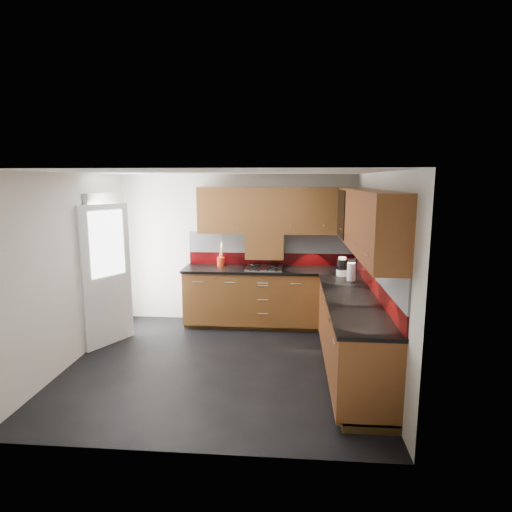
# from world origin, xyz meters

# --- Properties ---
(room) EXTENTS (4.00, 3.80, 2.64)m
(room) POSITION_xyz_m (0.00, 0.00, 1.50)
(room) COLOR black
(base_cabinets) EXTENTS (2.70, 3.20, 0.95)m
(base_cabinets) POSITION_xyz_m (1.07, 0.72, 0.44)
(base_cabinets) COLOR brown
(base_cabinets) RESTS_ON room
(countertop) EXTENTS (2.72, 3.22, 0.04)m
(countertop) POSITION_xyz_m (1.05, 0.70, 0.92)
(countertop) COLOR black
(countertop) RESTS_ON base_cabinets
(backsplash) EXTENTS (2.70, 3.20, 0.54)m
(backsplash) POSITION_xyz_m (1.28, 0.93, 1.21)
(backsplash) COLOR #6B090C
(backsplash) RESTS_ON countertop
(upper_cabinets) EXTENTS (2.50, 3.20, 0.72)m
(upper_cabinets) POSITION_xyz_m (1.23, 0.78, 1.84)
(upper_cabinets) COLOR brown
(upper_cabinets) RESTS_ON room
(extractor_hood) EXTENTS (0.60, 0.33, 0.40)m
(extractor_hood) POSITION_xyz_m (0.45, 1.64, 1.28)
(extractor_hood) COLOR brown
(extractor_hood) RESTS_ON room
(glass_cabinet) EXTENTS (0.32, 0.80, 0.66)m
(glass_cabinet) POSITION_xyz_m (1.71, 1.07, 1.87)
(glass_cabinet) COLOR black
(glass_cabinet) RESTS_ON room
(back_door) EXTENTS (0.42, 1.19, 2.04)m
(back_door) POSITION_xyz_m (-1.78, 0.75, 1.03)
(back_door) COLOR white
(back_door) RESTS_ON room
(gas_hob) EXTENTS (0.57, 0.50, 0.04)m
(gas_hob) POSITION_xyz_m (0.45, 1.47, 0.95)
(gas_hob) COLOR silver
(gas_hob) RESTS_ON countertop
(utensil_pot) EXTENTS (0.12, 0.12, 0.42)m
(utensil_pot) POSITION_xyz_m (-0.25, 1.61, 1.04)
(utensil_pot) COLOR red
(utensil_pot) RESTS_ON countertop
(toaster) EXTENTS (0.25, 0.16, 0.18)m
(toaster) POSITION_xyz_m (1.75, 1.58, 1.02)
(toaster) COLOR silver
(toaster) RESTS_ON countertop
(food_processor) EXTENTS (0.17, 0.17, 0.28)m
(food_processor) POSITION_xyz_m (1.61, 1.08, 1.07)
(food_processor) COLOR white
(food_processor) RESTS_ON countertop
(paper_towel) EXTENTS (0.13, 0.13, 0.25)m
(paper_towel) POSITION_xyz_m (1.70, 0.79, 1.06)
(paper_towel) COLOR white
(paper_towel) RESTS_ON countertop
(orange_cloth) EXTENTS (0.14, 0.12, 0.01)m
(orange_cloth) POSITION_xyz_m (1.65, 1.08, 0.95)
(orange_cloth) COLOR #F54F1B
(orange_cloth) RESTS_ON countertop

